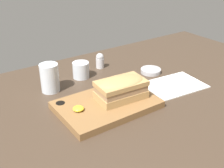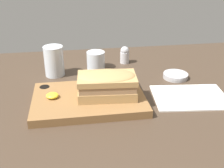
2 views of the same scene
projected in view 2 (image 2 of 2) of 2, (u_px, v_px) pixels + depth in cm
name	position (u px, v px, depth cm)	size (l,w,h in cm)	color
dining_table	(68.00, 109.00, 75.85)	(180.86, 91.53, 2.00)	#423326
serving_board	(89.00, 99.00, 76.39)	(30.13, 20.40, 2.25)	olive
sandwich	(107.00, 83.00, 74.31)	(15.98, 10.10, 6.97)	tan
mustard_dollop	(52.00, 96.00, 74.68)	(3.29, 3.29, 1.32)	yellow
water_glass	(54.00, 63.00, 91.86)	(6.35, 6.35, 9.90)	silver
wine_glass	(96.00, 61.00, 97.58)	(6.26, 6.26, 6.07)	silver
napkin	(190.00, 97.00, 79.46)	(21.99, 16.81, 0.40)	white
salt_shaker	(125.00, 55.00, 102.24)	(3.31, 3.31, 6.25)	silver
condiment_dish	(175.00, 76.00, 91.22)	(7.95, 7.95, 1.56)	#B2B2B7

